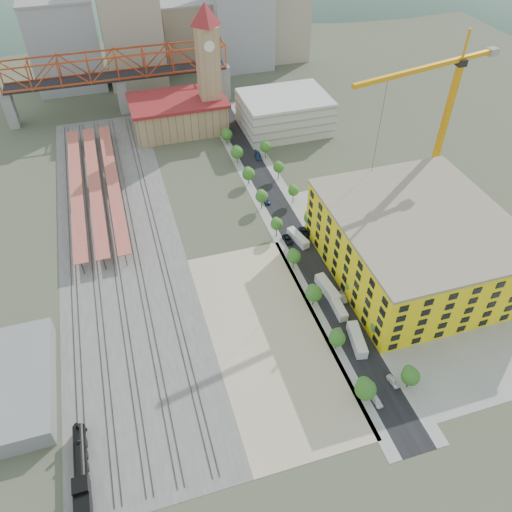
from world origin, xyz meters
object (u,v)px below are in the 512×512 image
object	(u,v)px
tower_crane	(441,106)
site_trailer_a	(357,340)
locomotive	(81,472)
car_0	(376,400)
site_trailer_c	(328,289)
site_trailer_b	(338,307)
clock_tower	(208,57)
construction_building	(415,244)
site_trailer_d	(298,238)

from	to	relation	value
tower_crane	site_trailer_a	distance (m)	74.42
locomotive	car_0	size ratio (longest dim) A/B	5.77
site_trailer_c	tower_crane	bearing A→B (deg)	28.11
site_trailer_b	car_0	distance (m)	27.93
clock_tower	site_trailer_a	size ratio (longest dim) A/B	5.21
locomotive	site_trailer_a	xyz separation A→B (m)	(66.00, 14.41, -0.77)
tower_crane	construction_building	bearing A→B (deg)	-124.47
tower_crane	car_0	world-z (taller)	tower_crane
tower_crane	site_trailer_a	size ratio (longest dim) A/B	5.49
construction_building	locomotive	distance (m)	98.55
construction_building	locomotive	xyz separation A→B (m)	(-92.00, -34.57, -7.27)
clock_tower	car_0	bearing A→B (deg)	-87.90
tower_crane	clock_tower	bearing A→B (deg)	127.02
site_trailer_c	site_trailer_a	bearing A→B (deg)	-95.72
clock_tower	site_trailer_d	xyz separation A→B (m)	(8.00, -79.20, -27.47)
tower_crane	site_trailer_b	distance (m)	67.52
tower_crane	site_trailer_b	size ratio (longest dim) A/B	6.28
site_trailer_d	construction_building	bearing A→B (deg)	-52.27
clock_tower	construction_building	bearing A→B (deg)	-71.22
site_trailer_b	car_0	bearing A→B (deg)	-94.24
site_trailer_b	tower_crane	bearing A→B (deg)	41.21
tower_crane	site_trailer_c	xyz separation A→B (m)	(-45.73, -30.65, -32.47)
tower_crane	car_0	size ratio (longest dim) A/B	13.81
site_trailer_d	tower_crane	bearing A→B (deg)	-3.76
car_0	locomotive	bearing A→B (deg)	175.15
site_trailer_c	site_trailer_d	bearing A→B (deg)	84.28
site_trailer_b	construction_building	bearing A→B (deg)	20.38
locomotive	site_trailer_a	distance (m)	67.56
car_0	construction_building	bearing A→B (deg)	48.34
locomotive	tower_crane	size ratio (longest dim) A/B	0.42
tower_crane	car_0	xyz separation A→B (m)	(-48.73, -65.19, -33.17)
construction_building	site_trailer_a	size ratio (longest dim) A/B	5.07
clock_tower	site_trailer_a	xyz separation A→B (m)	(8.00, -120.16, -27.33)
construction_building	site_trailer_a	distance (m)	33.87
site_trailer_a	site_trailer_d	distance (m)	40.96
clock_tower	site_trailer_b	xyz separation A→B (m)	(8.00, -108.67, -27.50)
construction_building	site_trailer_c	world-z (taller)	construction_building
site_trailer_b	site_trailer_c	world-z (taller)	site_trailer_c
site_trailer_a	site_trailer_c	size ratio (longest dim) A/B	0.99
locomotive	site_trailer_d	distance (m)	86.16
site_trailer_d	car_0	bearing A→B (deg)	-106.62
locomotive	car_0	world-z (taller)	locomotive
locomotive	site_trailer_c	xyz separation A→B (m)	(66.00, 32.67, -0.76)
clock_tower	site_trailer_a	world-z (taller)	clock_tower
clock_tower	tower_crane	xyz separation A→B (m)	(53.73, -71.25, 5.15)
car_0	site_trailer_d	bearing A→B (deg)	83.85
site_trailer_c	car_0	distance (m)	34.68
clock_tower	tower_crane	size ratio (longest dim) A/B	0.95
site_trailer_b	car_0	size ratio (longest dim) A/B	2.20
clock_tower	site_trailer_b	world-z (taller)	clock_tower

